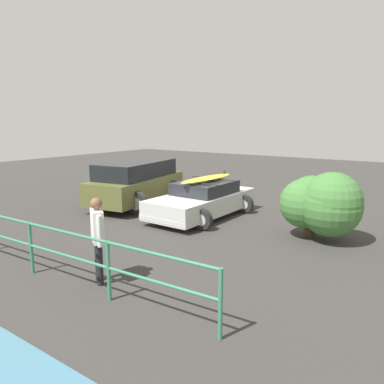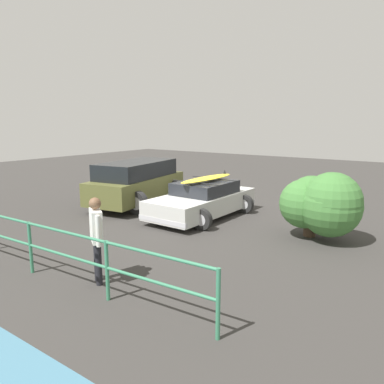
# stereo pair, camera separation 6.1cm
# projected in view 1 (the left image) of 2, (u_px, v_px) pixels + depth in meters

# --- Properties ---
(ground_plane) EXTENTS (44.00, 44.00, 0.02)m
(ground_plane) POSITION_uv_depth(u_px,v_px,m) (192.00, 212.00, 13.43)
(ground_plane) COLOR #383533
(ground_plane) RESTS_ON ground
(sedan_car) EXTENTS (2.52, 4.30, 1.48)m
(sedan_car) POSITION_uv_depth(u_px,v_px,m) (203.00, 199.00, 12.74)
(sedan_car) COLOR silver
(sedan_car) RESTS_ON ground
(suv_car) EXTENTS (3.06, 4.66, 1.70)m
(suv_car) POSITION_uv_depth(u_px,v_px,m) (137.00, 182.00, 14.42)
(suv_car) COLOR brown
(suv_car) RESTS_ON ground
(person_bystander) EXTENTS (0.59, 0.44, 1.76)m
(person_bystander) POSITION_uv_depth(u_px,v_px,m) (97.00, 232.00, 7.39)
(person_bystander) COLOR black
(person_bystander) RESTS_ON ground
(railing_fence) EXTENTS (9.24, 0.43, 1.13)m
(railing_fence) POSITION_uv_depth(u_px,v_px,m) (30.00, 239.00, 7.93)
(railing_fence) COLOR #387F5B
(railing_fence) RESTS_ON ground
(bush_near_left) EXTENTS (2.22, 1.75, 1.91)m
(bush_near_left) POSITION_uv_depth(u_px,v_px,m) (322.00, 203.00, 10.13)
(bush_near_left) COLOR #4C3828
(bush_near_left) RESTS_ON ground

